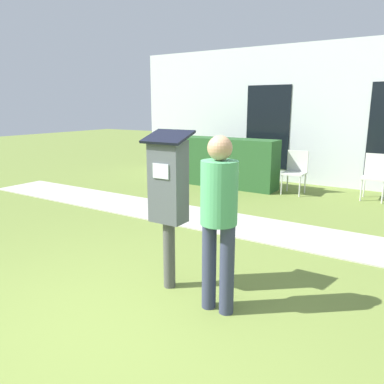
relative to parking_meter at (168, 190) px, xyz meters
name	(u,v)px	position (x,y,z in m)	size (l,w,h in m)	color
ground_plane	(123,327)	(0.10, -0.81, -1.02)	(40.00, 40.00, 0.00)	olive
sidewalk	(261,229)	(0.10, 2.21, -1.01)	(12.00, 1.10, 0.02)	#B7B2A8
building_facade	(329,116)	(0.10, 6.07, 0.58)	(10.00, 0.26, 3.20)	silver
parking_meter	(168,190)	(0.00, 0.00, 0.00)	(0.44, 0.31, 1.59)	#4C4C4C
person_standing	(219,212)	(0.63, -0.13, -0.09)	(0.32, 0.32, 1.58)	#333851
outdoor_chair_left	(296,169)	(-0.22, 4.85, -0.49)	(0.44, 0.44, 0.90)	silver
outdoor_chair_middle	(376,173)	(1.27, 5.17, -0.49)	(0.44, 0.44, 0.90)	silver
hedge_row	(225,162)	(-1.82, 4.72, -0.47)	(2.44, 0.60, 1.10)	#285628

